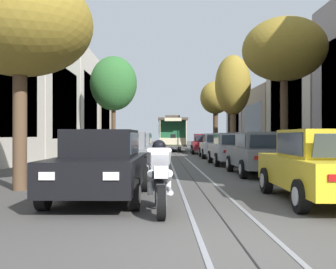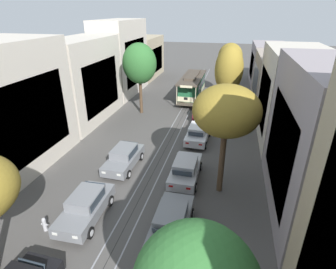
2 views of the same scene
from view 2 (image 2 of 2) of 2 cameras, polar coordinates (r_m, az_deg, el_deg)
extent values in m
plane|color=#4C4947|center=(24.84, 0.45, -1.16)|extent=(160.00, 160.00, 0.00)
cube|color=gray|center=(27.80, 0.85, 1.80)|extent=(0.08, 60.19, 0.01)
cube|color=gray|center=(27.61, 3.00, 1.60)|extent=(0.08, 60.19, 0.01)
cube|color=black|center=(27.70, 1.93, 1.70)|extent=(0.03, 60.19, 0.01)
cube|color=#2D3842|center=(20.54, -26.48, 2.88)|extent=(0.04, 7.31, 5.49)
cube|color=beige|center=(29.94, -17.70, 10.76)|extent=(4.53, 10.14, 8.36)
cube|color=#2D3842|center=(28.97, -13.69, 9.92)|extent=(0.04, 7.31, 5.02)
cube|color=beige|center=(38.91, -9.88, 15.61)|extent=(4.28, 10.14, 9.72)
cube|color=#2D3842|center=(38.23, -6.79, 14.89)|extent=(0.04, 7.31, 5.83)
cube|color=tan|center=(48.81, -4.91, 15.88)|extent=(4.23, 10.14, 6.66)
cube|color=#2D3842|center=(48.27, -2.43, 15.45)|extent=(0.04, 7.31, 3.99)
cube|color=gray|center=(16.76, 29.53, -1.78)|extent=(4.21, 10.14, 8.61)
cube|color=#2D3842|center=(16.43, 22.30, -2.48)|extent=(0.04, 7.31, 5.17)
cube|color=beige|center=(26.48, 24.77, 7.49)|extent=(4.93, 10.14, 8.01)
cube|color=#2D3842|center=(26.20, 19.37, 7.29)|extent=(0.04, 7.31, 4.81)
cube|color=gray|center=(36.74, 22.37, 10.68)|extent=(5.65, 10.14, 6.05)
cube|color=#2D3842|center=(36.47, 17.89, 10.75)|extent=(0.04, 7.31, 3.63)
cube|color=gray|center=(46.85, 20.36, 13.77)|extent=(5.04, 10.14, 6.11)
cube|color=#2D3842|center=(46.67, 17.19, 13.77)|extent=(0.04, 7.31, 3.67)
cube|color=#2D3842|center=(13.67, -26.86, -23.52)|extent=(1.30, 0.24, 0.45)
cube|color=#B21414|center=(14.13, -22.27, -23.53)|extent=(0.28, 0.05, 0.12)
cube|color=#B21414|center=(14.71, -26.05, -22.04)|extent=(0.28, 0.05, 0.12)
cube|color=slate|center=(16.55, -16.93, -14.72)|extent=(1.89, 4.34, 0.66)
cube|color=slate|center=(16.27, -16.96, -12.68)|extent=(1.52, 2.10, 0.60)
cube|color=#2D3842|center=(15.73, -18.39, -14.49)|extent=(1.34, 0.25, 0.47)
cube|color=#2D3842|center=(17.11, -15.11, -10.45)|extent=(1.30, 0.23, 0.45)
cube|color=#2D3842|center=(15.96, -14.53, -13.17)|extent=(0.07, 1.81, 0.47)
cube|color=#2D3842|center=(16.61, -19.28, -12.19)|extent=(0.07, 1.81, 0.47)
cube|color=white|center=(14.90, -19.00, -19.83)|extent=(0.28, 0.05, 0.14)
cube|color=#B21414|center=(17.78, -12.11, -10.61)|extent=(0.28, 0.05, 0.12)
cube|color=white|center=(15.42, -22.79, -18.75)|extent=(0.28, 0.05, 0.14)
cube|color=#B21414|center=(18.22, -15.39, -10.04)|extent=(0.28, 0.05, 0.12)
cylinder|color=black|center=(15.55, -16.12, -19.26)|extent=(0.21, 0.64, 0.64)
cylinder|color=silver|center=(15.51, -15.74, -19.35)|extent=(0.03, 0.35, 0.35)
cylinder|color=black|center=(16.34, -21.88, -17.74)|extent=(0.21, 0.64, 0.64)
cylinder|color=silver|center=(16.39, -22.22, -17.64)|extent=(0.03, 0.35, 0.35)
cylinder|color=black|center=(17.32, -12.08, -13.46)|extent=(0.21, 0.64, 0.64)
cylinder|color=silver|center=(17.28, -11.73, -13.53)|extent=(0.03, 0.35, 0.35)
cylinder|color=black|center=(18.03, -17.34, -12.43)|extent=(0.21, 0.64, 0.64)
cylinder|color=silver|center=(18.07, -17.65, -12.36)|extent=(0.03, 0.35, 0.35)
cube|color=slate|center=(20.67, -9.29, -5.23)|extent=(1.91, 4.34, 0.66)
cube|color=slate|center=(20.48, -9.25, -3.50)|extent=(1.53, 2.10, 0.60)
cube|color=#2D3842|center=(19.83, -10.19, -4.66)|extent=(1.34, 0.25, 0.47)
cube|color=#2D3842|center=(21.45, -8.01, -2.10)|extent=(1.30, 0.23, 0.45)
cube|color=#2D3842|center=(20.22, -7.30, -3.78)|extent=(0.08, 1.81, 0.47)
cube|color=#2D3842|center=(20.78, -11.15, -3.23)|extent=(0.08, 1.81, 0.47)
cube|color=white|center=(18.75, -10.34, -8.38)|extent=(0.28, 0.05, 0.14)
cube|color=#B21414|center=(22.17, -5.80, -2.52)|extent=(0.28, 0.05, 0.12)
cube|color=white|center=(19.20, -13.41, -7.83)|extent=(0.28, 0.05, 0.14)
cube|color=#B21414|center=(22.56, -8.46, -2.17)|extent=(0.28, 0.05, 0.12)
cylinder|color=black|center=(19.49, -8.38, -8.32)|extent=(0.22, 0.64, 0.64)
cylinder|color=silver|center=(19.45, -8.08, -8.37)|extent=(0.03, 0.35, 0.35)
cylinder|color=black|center=(20.17, -13.04, -7.50)|extent=(0.22, 0.64, 0.64)
cylinder|color=silver|center=(20.22, -13.32, -7.45)|extent=(0.03, 0.35, 0.35)
cylinder|color=black|center=(21.60, -5.69, -4.61)|extent=(0.22, 0.64, 0.64)
cylinder|color=silver|center=(21.56, -5.42, -4.64)|extent=(0.03, 0.35, 0.35)
cylinder|color=black|center=(22.21, -9.97, -3.99)|extent=(0.22, 0.64, 0.64)
cylinder|color=silver|center=(22.26, -10.23, -3.95)|extent=(0.03, 0.35, 0.35)
cube|color=slate|center=(15.03, 0.72, -18.17)|extent=(1.81, 4.30, 0.66)
cube|color=slate|center=(14.50, 0.60, -16.75)|extent=(1.48, 2.07, 0.60)
cube|color=#2D3842|center=(15.13, 1.32, -14.75)|extent=(1.33, 0.22, 0.47)
cube|color=#2D3842|center=(13.67, -0.57, -20.02)|extent=(1.30, 0.20, 0.45)
cube|color=#2D3842|center=(14.64, -2.38, -16.29)|extent=(0.03, 1.81, 0.47)
cube|color=#2D3842|center=(14.39, 3.64, -17.17)|extent=(0.03, 1.81, 0.47)
cube|color=white|center=(16.67, 0.47, -12.68)|extent=(0.28, 0.04, 0.14)
cube|color=#B21414|center=(13.61, -3.95, -23.51)|extent=(0.28, 0.04, 0.12)
cube|color=white|center=(16.51, 4.35, -13.19)|extent=(0.28, 0.04, 0.14)
cube|color=#B21414|center=(13.41, 1.06, -24.38)|extent=(0.28, 0.04, 0.12)
cylinder|color=black|center=(16.37, -1.34, -15.42)|extent=(0.20, 0.64, 0.64)
cylinder|color=silver|center=(16.39, -1.73, -15.36)|extent=(0.02, 0.35, 0.35)
cylinder|color=black|center=(16.12, 4.98, -16.31)|extent=(0.20, 0.64, 0.64)
cylinder|color=silver|center=(16.11, 5.38, -16.36)|extent=(0.02, 0.35, 0.35)
cylinder|color=black|center=(14.52, -4.19, -22.03)|extent=(0.20, 0.64, 0.64)
cylinder|color=silver|center=(14.55, -4.64, -21.95)|extent=(0.02, 0.35, 0.35)
cylinder|color=black|center=(14.23, 3.20, -23.25)|extent=(0.20, 0.64, 0.64)
cylinder|color=silver|center=(14.22, 3.67, -23.31)|extent=(0.02, 0.35, 0.35)
cube|color=#B7B7BC|center=(19.13, 3.69, -7.60)|extent=(1.82, 4.31, 0.66)
cube|color=#B7B7BC|center=(18.67, 3.66, -6.21)|extent=(1.48, 2.07, 0.60)
cube|color=#2D3842|center=(19.40, 4.10, -5.01)|extent=(1.33, 0.23, 0.47)
cube|color=#2D3842|center=(17.70, 2.98, -8.19)|extent=(1.30, 0.20, 0.45)
cube|color=#2D3842|center=(18.79, 1.41, -5.94)|extent=(0.04, 1.81, 0.47)
cube|color=#2D3842|center=(18.59, 5.95, -6.46)|extent=(0.04, 1.81, 0.47)
cube|color=white|center=(20.99, 3.23, -4.10)|extent=(0.28, 0.04, 0.14)
cube|color=#B21414|center=(17.41, 0.59, -10.83)|extent=(0.28, 0.04, 0.12)
cube|color=white|center=(20.86, 6.26, -4.43)|extent=(0.28, 0.04, 0.14)
cube|color=#B21414|center=(17.24, 4.28, -11.30)|extent=(0.28, 0.04, 0.12)
cylinder|color=black|center=(20.55, 1.90, -6.13)|extent=(0.20, 0.64, 0.64)
cylinder|color=silver|center=(20.57, 1.59, -6.10)|extent=(0.02, 0.35, 0.35)
cylinder|color=black|center=(20.33, 6.79, -6.69)|extent=(0.20, 0.64, 0.64)
cylinder|color=silver|center=(20.32, 7.10, -6.72)|extent=(0.02, 0.35, 0.35)
cylinder|color=black|center=(18.37, 0.18, -10.31)|extent=(0.20, 0.64, 0.64)
cylinder|color=silver|center=(18.39, -0.16, -10.27)|extent=(0.02, 0.35, 0.35)
cylinder|color=black|center=(18.12, 5.70, -11.01)|extent=(0.20, 0.64, 0.64)
cylinder|color=silver|center=(18.11, 6.05, -11.05)|extent=(0.02, 0.35, 0.35)
cube|color=silver|center=(24.53, 6.32, 0.01)|extent=(1.93, 4.35, 0.66)
cube|color=silver|center=(24.14, 6.33, 1.22)|extent=(1.54, 2.11, 0.60)
cube|color=#2D3842|center=(24.91, 6.63, 1.93)|extent=(1.34, 0.26, 0.47)
cube|color=#2D3842|center=(23.08, 5.86, 0.04)|extent=(1.30, 0.24, 0.45)
cube|color=#2D3842|center=(24.25, 4.58, 1.41)|extent=(0.08, 1.81, 0.47)
cube|color=#2D3842|center=(24.05, 8.09, 1.04)|extent=(0.08, 1.81, 0.47)
cube|color=white|center=(26.52, 5.88, 2.24)|extent=(0.28, 0.05, 0.14)
cube|color=#B21414|center=(22.65, 4.06, -1.83)|extent=(0.28, 0.05, 0.12)
cube|color=white|center=(26.39, 8.27, 1.98)|extent=(0.28, 0.05, 0.14)
cube|color=#B21414|center=(22.49, 6.85, -2.15)|extent=(0.28, 0.05, 0.12)
cylinder|color=black|center=(25.99, 4.84, 0.76)|extent=(0.22, 0.65, 0.64)
cylinder|color=silver|center=(26.01, 4.60, 0.79)|extent=(0.03, 0.35, 0.35)
cylinder|color=black|center=(25.78, 8.69, 0.34)|extent=(0.22, 0.65, 0.64)
cylinder|color=silver|center=(25.77, 8.93, 0.31)|extent=(0.03, 0.35, 0.35)
cylinder|color=black|center=(23.62, 3.65, -1.80)|extent=(0.22, 0.65, 0.64)
cylinder|color=silver|center=(23.64, 3.39, -1.77)|extent=(0.03, 0.35, 0.35)
cylinder|color=black|center=(23.39, 7.88, -2.28)|extent=(0.22, 0.65, 0.64)
cylinder|color=silver|center=(23.38, 8.15, -2.31)|extent=(0.03, 0.35, 0.35)
cube|color=maroon|center=(30.17, 7.57, 4.80)|extent=(1.99, 4.38, 0.66)
cube|color=maroon|center=(29.83, 7.59, 5.84)|extent=(1.57, 2.13, 0.60)
cube|color=#2D3842|center=(30.62, 7.83, 6.29)|extent=(1.34, 0.28, 0.47)
cube|color=#2D3842|center=(28.73, 7.22, 5.07)|extent=(1.30, 0.26, 0.45)
cube|color=#2D3842|center=(29.93, 6.17, 5.99)|extent=(0.11, 1.81, 0.47)
cube|color=#2D3842|center=(29.74, 9.02, 5.69)|extent=(0.11, 1.81, 0.47)
cube|color=white|center=(32.24, 7.19, 6.33)|extent=(0.28, 0.05, 0.14)
cube|color=#B21414|center=(28.22, 5.77, 3.66)|extent=(0.28, 0.05, 0.12)
cube|color=white|center=(32.10, 9.17, 6.13)|extent=(0.28, 0.05, 0.14)
cube|color=#B21414|center=(28.07, 8.02, 3.42)|extent=(0.28, 0.05, 0.12)
cylinder|color=black|center=(31.65, 6.33, 5.20)|extent=(0.23, 0.65, 0.64)
cylinder|color=silver|center=(31.67, 6.13, 5.22)|extent=(0.04, 0.35, 0.35)
cylinder|color=black|center=(31.43, 9.50, 4.86)|extent=(0.23, 0.65, 0.64)
cylinder|color=silver|center=(31.42, 9.70, 4.84)|extent=(0.04, 0.35, 0.35)
cylinder|color=black|center=(29.19, 5.41, 3.51)|extent=(0.23, 0.65, 0.64)
cylinder|color=silver|center=(29.20, 5.20, 3.53)|extent=(0.04, 0.35, 0.35)
cylinder|color=black|center=(28.95, 8.84, 3.14)|extent=(0.23, 0.65, 0.64)
cylinder|color=silver|center=(28.94, 9.05, 3.11)|extent=(0.04, 0.35, 0.35)
cylinder|color=#4C3826|center=(30.96, -5.76, 8.55)|extent=(0.33, 0.33, 4.52)
ellipsoid|color=#2D662D|center=(30.20, -6.04, 14.64)|extent=(3.72, 3.16, 4.33)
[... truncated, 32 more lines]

